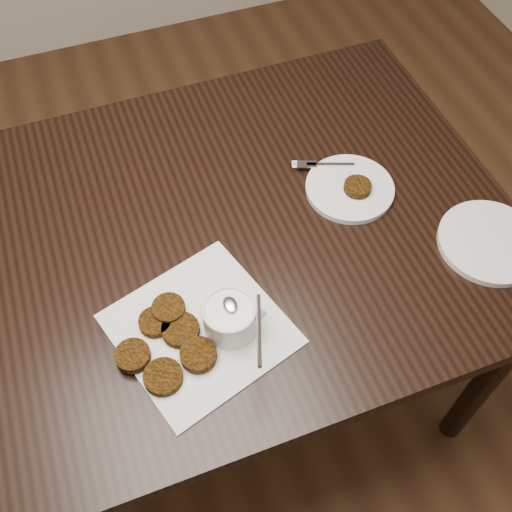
# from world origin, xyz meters

# --- Properties ---
(floor) EXTENTS (4.00, 4.00, 0.00)m
(floor) POSITION_xyz_m (0.00, 0.00, 0.00)
(floor) COLOR #50321B
(floor) RESTS_ON ground
(table) EXTENTS (1.48, 0.95, 0.75)m
(table) POSITION_xyz_m (0.02, 0.14, 0.38)
(table) COLOR black
(table) RESTS_ON floor
(napkin) EXTENTS (0.37, 0.37, 0.00)m
(napkin) POSITION_xyz_m (0.01, -0.07, 0.75)
(napkin) COLOR silver
(napkin) RESTS_ON table
(sauce_ramekin) EXTENTS (0.15, 0.15, 0.14)m
(sauce_ramekin) POSITION_xyz_m (0.07, -0.09, 0.82)
(sauce_ramekin) COLOR silver
(sauce_ramekin) RESTS_ON napkin
(patty_cluster) EXTENTS (0.27, 0.27, 0.02)m
(patty_cluster) POSITION_xyz_m (-0.05, -0.08, 0.77)
(patty_cluster) COLOR #603A0C
(patty_cluster) RESTS_ON napkin
(plate_with_patty) EXTENTS (0.26, 0.26, 0.03)m
(plate_with_patty) POSITION_xyz_m (0.43, 0.15, 0.76)
(plate_with_patty) COLOR silver
(plate_with_patty) RESTS_ON table
(plate_empty) EXTENTS (0.25, 0.25, 0.02)m
(plate_empty) POSITION_xyz_m (0.65, -0.09, 0.76)
(plate_empty) COLOR silver
(plate_empty) RESTS_ON table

